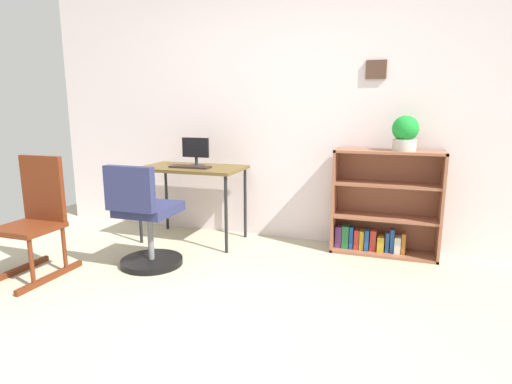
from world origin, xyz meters
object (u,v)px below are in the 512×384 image
at_px(desk, 193,173).
at_px(potted_plant_on_shelf, 405,133).
at_px(keyboard, 190,167).
at_px(rocking_chair, 35,217).
at_px(monitor, 196,151).
at_px(bookshelf_low, 383,207).
at_px(office_chair, 145,223).

distance_m(desk, potted_plant_on_shelf, 2.00).
relative_size(desk, keyboard, 2.50).
bearing_deg(desk, rocking_chair, -123.35).
bearing_deg(monitor, bookshelf_low, 6.46).
height_order(office_chair, bookshelf_low, bookshelf_low).
distance_m(rocking_chair, bookshelf_low, 2.95).
distance_m(office_chair, rocking_chair, 0.84).
bearing_deg(office_chair, potted_plant_on_shelf, 26.14).
bearing_deg(office_chair, desk, 87.70).
height_order(keyboard, potted_plant_on_shelf, potted_plant_on_shelf).
relative_size(keyboard, office_chair, 0.45).
relative_size(monitor, bookshelf_low, 0.30).
distance_m(desk, monitor, 0.21).
bearing_deg(potted_plant_on_shelf, office_chair, -153.86).
xyz_separation_m(monitor, office_chair, (-0.05, -0.83, -0.51)).
xyz_separation_m(desk, bookshelf_low, (1.81, 0.24, -0.26)).
bearing_deg(bookshelf_low, rocking_chair, -151.22).
xyz_separation_m(desk, potted_plant_on_shelf, (1.95, 0.18, 0.42)).
bearing_deg(desk, bookshelf_low, 7.53).
relative_size(monitor, rocking_chair, 0.30).
distance_m(desk, rocking_chair, 1.43).
bearing_deg(bookshelf_low, office_chair, -150.69).
height_order(rocking_chair, bookshelf_low, bookshelf_low).
relative_size(bookshelf_low, potted_plant_on_shelf, 3.14).
xyz_separation_m(keyboard, office_chair, (-0.05, -0.71, -0.38)).
bearing_deg(potted_plant_on_shelf, rocking_chair, -153.49).
bearing_deg(rocking_chair, bookshelf_low, 28.78).
relative_size(rocking_chair, potted_plant_on_shelf, 3.12).
bearing_deg(keyboard, potted_plant_on_shelf, 7.90).
xyz_separation_m(office_chair, rocking_chair, (-0.75, -0.39, 0.09)).
bearing_deg(potted_plant_on_shelf, desk, -174.76).
bearing_deg(potted_plant_on_shelf, keyboard, -172.10).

